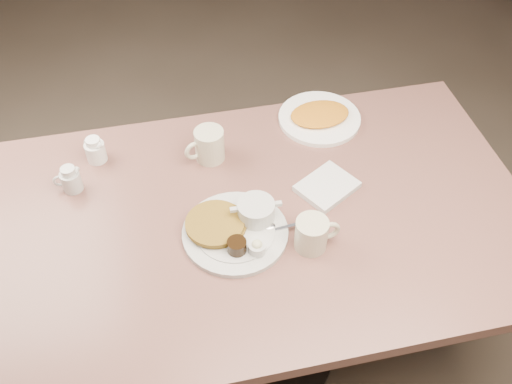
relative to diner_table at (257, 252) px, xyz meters
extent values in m
cube|color=#4C3F33|center=(0.00, 0.00, -0.59)|extent=(7.00, 8.00, 0.02)
cube|color=#84564C|center=(0.00, 0.00, 0.15)|extent=(1.50, 0.90, 0.04)
cylinder|color=black|center=(0.00, 0.00, -0.21)|extent=(0.14, 0.14, 0.69)
cylinder|color=black|center=(0.00, 0.00, -0.57)|extent=(0.56, 0.56, 0.03)
cylinder|color=#B9BAB6|center=(-0.07, -0.05, 0.18)|extent=(0.29, 0.29, 0.01)
cylinder|color=#B9BAB6|center=(-0.07, -0.05, 0.19)|extent=(0.22, 0.22, 0.00)
cylinder|color=brown|center=(-0.12, -0.03, 0.19)|extent=(0.16, 0.16, 0.01)
cylinder|color=brown|center=(-0.12, -0.03, 0.20)|extent=(0.16, 0.16, 0.01)
cylinder|color=#B9BAB6|center=(-0.01, -0.02, 0.21)|extent=(0.10, 0.10, 0.05)
cube|color=#B9BAB6|center=(-0.07, -0.02, 0.23)|extent=(0.02, 0.01, 0.01)
cube|color=#B9BAB6|center=(0.05, -0.02, 0.23)|extent=(0.02, 0.01, 0.01)
ellipsoid|color=beige|center=(-0.02, -0.02, 0.22)|extent=(0.05, 0.05, 0.03)
ellipsoid|color=beige|center=(0.00, -0.03, 0.22)|extent=(0.04, 0.04, 0.02)
cylinder|color=black|center=(-0.08, -0.12, 0.20)|extent=(0.05, 0.05, 0.04)
cylinder|color=#B9BAB6|center=(-0.03, -0.13, 0.20)|extent=(0.05, 0.05, 0.03)
ellipsoid|color=#C2C092|center=(-0.03, -0.13, 0.21)|extent=(0.03, 0.03, 0.02)
cube|color=#B0B0B4|center=(0.07, -0.07, 0.19)|extent=(0.11, 0.02, 0.00)
ellipsoid|color=#B0B0B4|center=(0.02, -0.06, 0.19)|extent=(0.03, 0.03, 0.01)
cylinder|color=beige|center=(0.11, -0.13, 0.21)|extent=(0.09, 0.09, 0.09)
cylinder|color=black|center=(0.11, -0.13, 0.25)|extent=(0.07, 0.07, 0.01)
torus|color=beige|center=(0.16, -0.13, 0.21)|extent=(0.06, 0.02, 0.06)
cube|color=silver|center=(0.21, 0.05, 0.18)|extent=(0.20, 0.18, 0.02)
cylinder|color=beige|center=(-0.09, 0.25, 0.22)|extent=(0.11, 0.11, 0.10)
torus|color=beige|center=(-0.13, 0.23, 0.22)|extent=(0.06, 0.03, 0.06)
cylinder|color=silver|center=(-0.49, 0.21, 0.20)|extent=(0.07, 0.07, 0.06)
cylinder|color=silver|center=(-0.49, 0.21, 0.24)|extent=(0.05, 0.05, 0.02)
cone|color=silver|center=(-0.47, 0.20, 0.24)|extent=(0.02, 0.02, 0.02)
torus|color=silver|center=(-0.52, 0.21, 0.20)|extent=(0.04, 0.01, 0.04)
cylinder|color=white|center=(-0.42, 0.31, 0.20)|extent=(0.08, 0.08, 0.06)
cylinder|color=white|center=(-0.42, 0.31, 0.24)|extent=(0.05, 0.05, 0.02)
cone|color=white|center=(-0.40, 0.29, 0.24)|extent=(0.03, 0.03, 0.02)
torus|color=white|center=(-0.44, 0.34, 0.20)|extent=(0.03, 0.04, 0.04)
cylinder|color=white|center=(0.28, 0.34, 0.18)|extent=(0.28, 0.28, 0.01)
ellipsoid|color=orange|center=(0.28, 0.34, 0.19)|extent=(0.20, 0.15, 0.02)
camera|label=1|loc=(-0.21, -0.97, 1.34)|focal=39.80mm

